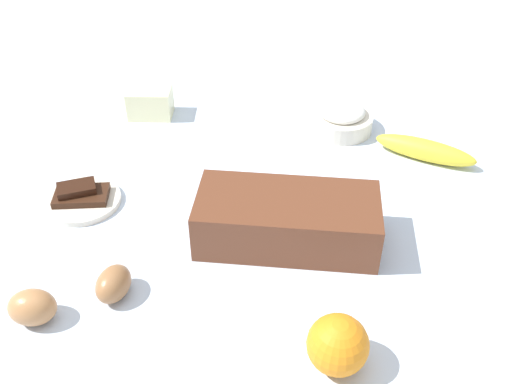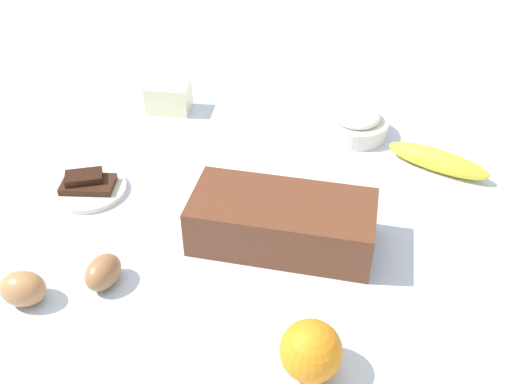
# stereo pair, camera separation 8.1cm
# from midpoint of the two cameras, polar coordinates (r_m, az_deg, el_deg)

# --- Properties ---
(ground_plane) EXTENTS (2.40, 2.40, 0.02)m
(ground_plane) POSITION_cam_midpoint_polar(r_m,az_deg,el_deg) (0.98, -2.38, -2.41)
(ground_plane) COLOR silver
(loaf_pan) EXTENTS (0.28, 0.14, 0.08)m
(loaf_pan) POSITION_cam_midpoint_polar(r_m,az_deg,el_deg) (0.89, 0.49, -2.80)
(loaf_pan) COLOR brown
(loaf_pan) RESTS_ON ground_plane
(flour_bowl) EXTENTS (0.13, 0.13, 0.06)m
(flour_bowl) POSITION_cam_midpoint_polar(r_m,az_deg,el_deg) (1.18, 6.49, 7.24)
(flour_bowl) COLOR silver
(flour_bowl) RESTS_ON ground_plane
(banana) EXTENTS (0.19, 0.10, 0.04)m
(banana) POSITION_cam_midpoint_polar(r_m,az_deg,el_deg) (1.12, 14.42, 4.00)
(banana) COLOR yellow
(banana) RESTS_ON ground_plane
(orange_fruit) EXTENTS (0.08, 0.08, 0.08)m
(orange_fruit) POSITION_cam_midpoint_polar(r_m,az_deg,el_deg) (0.73, 4.85, -14.97)
(orange_fruit) COLOR orange
(orange_fruit) RESTS_ON ground_plane
(butter_block) EXTENTS (0.10, 0.07, 0.06)m
(butter_block) POSITION_cam_midpoint_polar(r_m,az_deg,el_deg) (1.25, -12.31, 8.60)
(butter_block) COLOR #F4EDB2
(butter_block) RESTS_ON ground_plane
(egg_near_butter) EXTENTS (0.05, 0.07, 0.05)m
(egg_near_butter) POSITION_cam_midpoint_polar(r_m,az_deg,el_deg) (0.85, -16.66, -8.81)
(egg_near_butter) COLOR #9B683F
(egg_near_butter) RESTS_ON ground_plane
(egg_beside_bowl) EXTENTS (0.07, 0.06, 0.05)m
(egg_beside_bowl) POSITION_cam_midpoint_polar(r_m,az_deg,el_deg) (0.85, -23.90, -10.50)
(egg_beside_bowl) COLOR #B47949
(egg_beside_bowl) RESTS_ON ground_plane
(chocolate_plate) EXTENTS (0.13, 0.13, 0.03)m
(chocolate_plate) POSITION_cam_midpoint_polar(r_m,az_deg,el_deg) (1.04, -19.06, -0.65)
(chocolate_plate) COLOR silver
(chocolate_plate) RESTS_ON ground_plane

